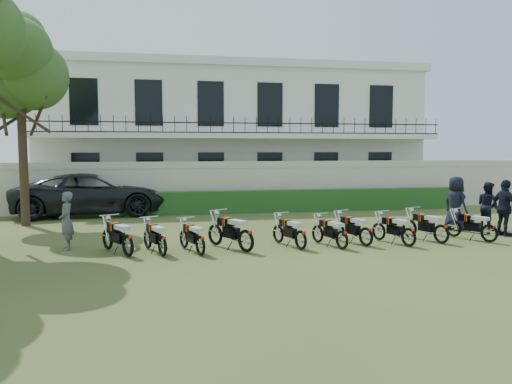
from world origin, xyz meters
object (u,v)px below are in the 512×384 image
at_px(motorcycle_0, 128,240).
at_px(officer_2, 505,208).
at_px(motorcycle_9, 489,229).
at_px(motorcycle_2, 200,241).
at_px(motorcycle_5, 342,235).
at_px(suv, 92,194).
at_px(officer_4, 488,205).
at_px(motorcycle_4, 301,235).
at_px(motorcycle_3, 246,235).
at_px(officer_3, 455,203).
at_px(motorcycle_1, 162,241).
at_px(motorcycle_6, 366,232).
at_px(motorcycle_8, 442,229).
at_px(inspector, 66,221).
at_px(tree_west_near, 21,67).
at_px(officer_5, 455,201).
at_px(motorcycle_7, 409,233).

relative_size(motorcycle_0, officer_2, 0.90).
xyz_separation_m(motorcycle_9, officer_2, (1.30, 1.05, 0.49)).
xyz_separation_m(motorcycle_2, motorcycle_5, (4.05, 0.10, 0.00)).
bearing_deg(suv, officer_4, -120.07).
xyz_separation_m(motorcycle_4, motorcycle_9, (6.00, -0.01, 0.00)).
distance_m(motorcycle_3, officer_3, 8.39).
height_order(motorcycle_1, motorcycle_5, motorcycle_1).
bearing_deg(motorcycle_9, motorcycle_6, 152.35).
bearing_deg(motorcycle_8, motorcycle_0, 161.49).
distance_m(motorcycle_0, motorcycle_2, 1.92).
distance_m(motorcycle_2, suv, 10.15).
relative_size(motorcycle_3, motorcycle_9, 1.07).
bearing_deg(motorcycle_9, officer_2, 13.32).
distance_m(motorcycle_1, officer_3, 10.61).
bearing_deg(officer_3, inspector, 80.99).
height_order(tree_west_near, officer_3, tree_west_near).
relative_size(motorcycle_5, officer_4, 0.97).
distance_m(motorcycle_9, suv, 15.77).
height_order(motorcycle_5, suv, suv).
bearing_deg(motorcycle_5, suv, 112.56).
bearing_deg(motorcycle_8, officer_5, 33.18).
height_order(officer_3, officer_5, officer_3).
distance_m(motorcycle_6, motorcycle_8, 2.42).
relative_size(motorcycle_3, motorcycle_7, 1.05).
relative_size(motorcycle_1, motorcycle_7, 1.01).
relative_size(motorcycle_0, officer_3, 0.88).
bearing_deg(officer_4, inspector, 85.81).
xyz_separation_m(motorcycle_8, inspector, (-11.04, 1.28, 0.38)).
distance_m(officer_3, officer_5, 1.24).
bearing_deg(officer_5, motorcycle_7, 141.98).
bearing_deg(motorcycle_6, motorcycle_8, -22.79).
xyz_separation_m(motorcycle_2, officer_3, (9.26, 2.70, 0.53)).
height_order(motorcycle_1, motorcycle_7, motorcycle_1).
relative_size(motorcycle_0, motorcycle_6, 1.00).
relative_size(motorcycle_2, officer_4, 0.96).
bearing_deg(motorcycle_2, tree_west_near, 112.79).
distance_m(motorcycle_0, suv, 9.37).
bearing_deg(officer_4, suv, 57.19).
bearing_deg(motorcycle_6, motorcycle_4, 161.89).
bearing_deg(officer_2, inspector, 81.14).
distance_m(motorcycle_6, motorcycle_9, 3.97).
relative_size(motorcycle_0, motorcycle_8, 0.95).
height_order(motorcycle_2, motorcycle_7, motorcycle_7).
height_order(motorcycle_4, motorcycle_5, motorcycle_4).
bearing_deg(inspector, motorcycle_1, 49.04).
bearing_deg(suv, tree_west_near, 137.38).
bearing_deg(officer_4, motorcycle_1, 94.29).
relative_size(motorcycle_8, officer_3, 0.92).
height_order(motorcycle_0, motorcycle_7, motorcycle_0).
bearing_deg(motorcycle_8, motorcycle_6, 159.62).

